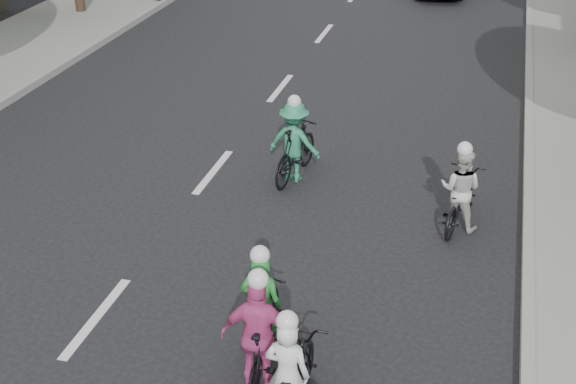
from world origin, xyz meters
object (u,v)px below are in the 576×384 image
at_px(cyclist_5, 263,314).
at_px(cyclist_0, 295,147).
at_px(cyclist_2, 261,345).
at_px(cyclist_1, 460,196).
at_px(cyclist_4, 289,383).

bearing_deg(cyclist_5, cyclist_0, -81.80).
height_order(cyclist_2, cyclist_5, cyclist_2).
bearing_deg(cyclist_5, cyclist_1, -120.50).
distance_m(cyclist_1, cyclist_4, 5.62).
bearing_deg(cyclist_1, cyclist_5, 70.85).
bearing_deg(cyclist_1, cyclist_4, 83.03).
distance_m(cyclist_0, cyclist_2, 6.05).
bearing_deg(cyclist_4, cyclist_1, -104.67).
height_order(cyclist_1, cyclist_5, cyclist_5).
height_order(cyclist_2, cyclist_4, cyclist_2).
bearing_deg(cyclist_0, cyclist_5, 108.80).
height_order(cyclist_1, cyclist_4, cyclist_4).
bearing_deg(cyclist_4, cyclist_2, -42.06).
distance_m(cyclist_1, cyclist_2, 5.34).
relative_size(cyclist_1, cyclist_4, 0.95).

